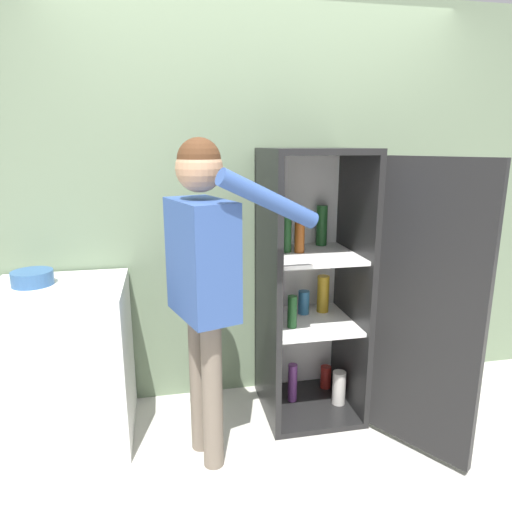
{
  "coord_description": "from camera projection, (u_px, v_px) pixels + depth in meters",
  "views": [
    {
      "loc": [
        -0.6,
        -1.91,
        1.67
      ],
      "look_at": [
        -0.09,
        0.63,
        1.03
      ],
      "focal_mm": 32.0,
      "sensor_mm": 36.0,
      "label": 1
    }
  ],
  "objects": [
    {
      "name": "bowl",
      "position": [
        32.0,
        278.0,
        2.49
      ],
      "size": [
        0.22,
        0.22,
        0.08
      ],
      "color": "#335B8E",
      "rests_on": "counter"
    },
    {
      "name": "wall_back",
      "position": [
        258.0,
        206.0,
        2.96
      ],
      "size": [
        7.0,
        0.06,
        2.55
      ],
      "color": "gray",
      "rests_on": "ground_plane"
    },
    {
      "name": "counter",
      "position": [
        64.0,
        364.0,
        2.57
      ],
      "size": [
        0.72,
        0.64,
        0.92
      ],
      "color": "white",
      "rests_on": "ground_plane"
    },
    {
      "name": "person",
      "position": [
        204.0,
        264.0,
        2.26
      ],
      "size": [
        0.75,
        0.53,
        1.7
      ],
      "color": "#726656",
      "rests_on": "ground_plane"
    },
    {
      "name": "refrigerator",
      "position": [
        331.0,
        290.0,
        2.74
      ],
      "size": [
        0.92,
        1.1,
        1.65
      ],
      "color": "black",
      "rests_on": "ground_plane"
    },
    {
      "name": "ground_plane",
      "position": [
        297.0,
        479.0,
        2.33
      ],
      "size": [
        12.0,
        12.0,
        0.0
      ],
      "primitive_type": "plane",
      "color": "beige"
    }
  ]
}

